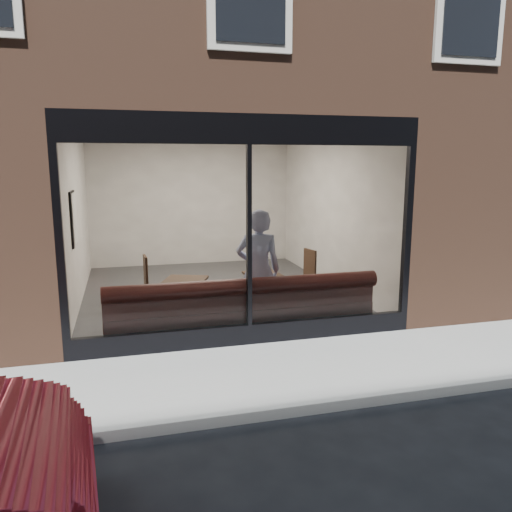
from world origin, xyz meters
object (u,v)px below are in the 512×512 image
object	(u,v)px
person	(258,270)
cafe_chair_left	(136,296)
cafe_table_right	(262,274)
cafe_chair_right	(301,287)
banquette	(243,321)
cafe_table_left	(185,281)

from	to	relation	value
person	cafe_chair_left	distance (m)	2.52
cafe_table_right	cafe_chair_right	world-z (taller)	cafe_table_right
cafe_chair_left	cafe_chair_right	bearing A→B (deg)	173.11
banquette	cafe_table_left	size ratio (longest dim) A/B	6.38
cafe_table_right	cafe_chair_left	size ratio (longest dim) A/B	1.42
person	cafe_chair_right	xyz separation A→B (m)	(1.23, 1.43, -0.70)
banquette	cafe_chair_right	bearing A→B (deg)	47.26
cafe_table_left	cafe_chair_right	size ratio (longest dim) A/B	1.64
banquette	person	world-z (taller)	person
cafe_chair_left	cafe_chair_right	world-z (taller)	same
cafe_table_right	banquette	bearing A→B (deg)	-124.00
cafe_table_right	cafe_chair_left	distance (m)	2.34
banquette	cafe_chair_left	world-z (taller)	banquette
person	cafe_chair_left	bearing A→B (deg)	-31.58
cafe_table_right	cafe_chair_right	size ratio (longest dim) A/B	1.43
banquette	cafe_chair_right	distance (m)	2.25
cafe_chair_right	cafe_table_left	bearing A→B (deg)	10.71
person	cafe_table_left	size ratio (longest dim) A/B	2.99
cafe_chair_left	cafe_table_right	bearing A→B (deg)	149.11
person	banquette	bearing A→B (deg)	46.13
cafe_chair_left	banquette	bearing A→B (deg)	126.08
person	cafe_table_right	world-z (taller)	person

